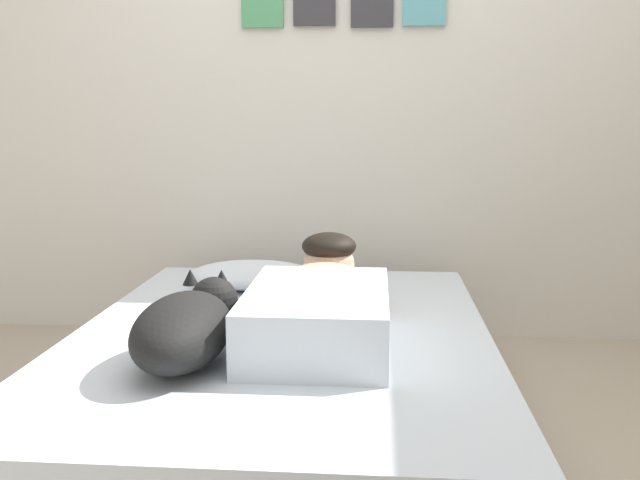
{
  "coord_description": "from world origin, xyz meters",
  "views": [
    {
      "loc": [
        0.17,
        -2.0,
        1.03
      ],
      "look_at": [
        -0.04,
        0.49,
        0.61
      ],
      "focal_mm": 39.56,
      "sensor_mm": 36.0,
      "label": 1
    }
  ],
  "objects": [
    {
      "name": "ground_plane",
      "position": [
        0.0,
        0.0,
        0.0
      ],
      "size": [
        12.39,
        12.39,
        0.0
      ],
      "primitive_type": "plane",
      "color": "tan"
    },
    {
      "name": "back_wall",
      "position": [
        -0.0,
        1.39,
        1.25
      ],
      "size": [
        4.2,
        0.12,
        2.5
      ],
      "color": "silver",
      "rests_on": "ground"
    },
    {
      "name": "bed",
      "position": [
        -0.14,
        0.2,
        0.18
      ],
      "size": [
        1.38,
        1.93,
        0.36
      ],
      "color": "#726051",
      "rests_on": "ground"
    },
    {
      "name": "pillow",
      "position": [
        -0.33,
        0.77,
        0.41
      ],
      "size": [
        0.52,
        0.32,
        0.11
      ],
      "primitive_type": "ellipsoid",
      "color": "silver",
      "rests_on": "bed"
    },
    {
      "name": "person_lying",
      "position": [
        -0.01,
        0.18,
        0.46
      ],
      "size": [
        0.43,
        0.92,
        0.27
      ],
      "color": "silver",
      "rests_on": "bed"
    },
    {
      "name": "dog",
      "position": [
        -0.36,
        -0.12,
        0.46
      ],
      "size": [
        0.26,
        0.57,
        0.21
      ],
      "color": "black",
      "rests_on": "bed"
    },
    {
      "name": "coffee_cup",
      "position": [
        -0.03,
        0.68,
        0.39
      ],
      "size": [
        0.12,
        0.09,
        0.07
      ],
      "color": "teal",
      "rests_on": "bed"
    },
    {
      "name": "cell_phone",
      "position": [
        -0.07,
        0.13,
        0.36
      ],
      "size": [
        0.07,
        0.14,
        0.01
      ],
      "primitive_type": "cube",
      "color": "black",
      "rests_on": "bed"
    }
  ]
}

